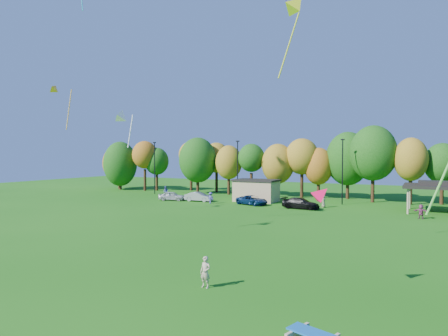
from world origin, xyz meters
The scene contains 18 objects.
ground centered at (0.00, 0.00, 0.00)m, with size 160.00×160.00×0.00m, color #19600F.
tree_line centered at (-1.03, 45.51, 5.91)m, with size 93.57×10.55×11.15m.
lamp_posts centered at (2.00, 40.00, 4.90)m, with size 64.50×0.25×9.09m.
utility_building centered at (-10.00, 38.00, 1.64)m, with size 6.30×4.30×3.25m.
pavilion centered at (14.00, 37.00, 3.23)m, with size 8.20×6.20×3.77m.
kite_flyer centered at (2.18, 1.44, 0.82)m, with size 0.60×0.39×1.64m, color #C4AA93.
car_a centered at (-21.77, 33.26, 0.68)m, with size 1.61×3.99×1.36m, color silver.
car_b centered at (-17.60, 34.14, 0.68)m, with size 1.45×4.15×1.37m, color #A1A0A6.
car_c centered at (-9.00, 34.01, 0.64)m, with size 2.13×4.61×1.28m, color navy.
car_d centered at (-1.90, 33.17, 0.70)m, with size 1.95×4.81×1.40m, color black.
far_person_0 centered at (0.42, 35.74, 0.83)m, with size 0.81×0.53×1.66m, color #7B8158.
far_person_1 centered at (-25.60, 37.11, 0.88)m, with size 0.85×0.66×1.75m, color #4C57A8.
far_person_2 centered at (11.91, 31.22, 0.79)m, with size 1.47×0.47×1.58m, color #883964.
far_person_4 centered at (-14.76, 32.64, 0.80)m, with size 1.04×0.60×1.60m, color #48479C.
kite_2 centered at (4.64, 9.11, 16.70)m, with size 2.50×3.07×5.49m.
kite_5 centered at (-10.27, 9.21, 10.25)m, with size 1.50×2.30×3.52m.
kite_8 centered at (7.82, 3.09, 5.04)m, with size 1.39×1.28×1.13m.
kite_11 centered at (-24.31, 14.48, 14.19)m, with size 1.97×3.02×5.33m.
Camera 1 is at (12.40, -16.48, 6.99)m, focal length 32.00 mm.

